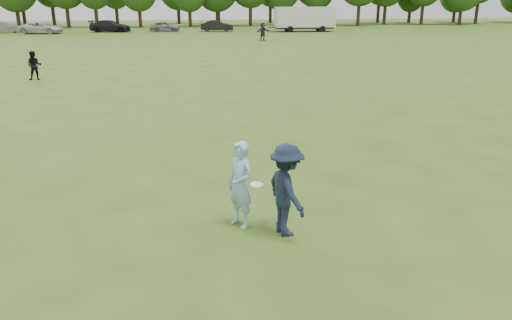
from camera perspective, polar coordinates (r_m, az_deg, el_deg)
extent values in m
plane|color=#345618|center=(10.44, 5.11, -6.42)|extent=(200.00, 200.00, 0.00)
imported|color=#91B7E1|center=(9.68, -1.81, -2.83)|extent=(0.70, 0.75, 1.72)
imported|color=#172033|center=(9.35, 3.51, -3.44)|extent=(0.96, 1.29, 1.78)
imported|color=black|center=(30.33, -24.00, 9.83)|extent=(0.83, 0.68, 1.58)
imported|color=#2A2A2A|center=(54.37, 0.79, 14.45)|extent=(1.78, 1.35, 1.87)
imported|color=slate|center=(74.56, -27.00, 13.36)|extent=(4.41, 1.74, 1.43)
imported|color=silver|center=(70.75, -23.30, 13.70)|extent=(5.57, 3.14, 1.47)
imported|color=black|center=(71.41, -16.34, 14.47)|extent=(5.55, 2.82, 1.54)
imported|color=slate|center=(70.60, -10.37, 14.79)|extent=(4.07, 1.69, 1.38)
imported|color=black|center=(70.40, -4.49, 15.04)|extent=(4.51, 1.74, 1.46)
cone|color=#FA500D|center=(62.63, 15.58, 13.56)|extent=(0.28, 0.28, 0.30)
cylinder|color=white|center=(9.50, 0.11, -2.86)|extent=(0.33, 0.33, 0.06)
cube|color=silver|center=(70.09, 5.59, 15.95)|extent=(8.00, 2.50, 2.60)
cube|color=black|center=(70.15, 5.55, 14.81)|extent=(7.60, 2.30, 0.25)
cylinder|color=black|center=(68.47, 3.94, 14.69)|extent=(0.80, 0.25, 0.80)
cylinder|color=black|center=(70.92, 3.52, 14.81)|extent=(0.80, 0.25, 0.80)
cylinder|color=black|center=(69.48, 7.61, 14.63)|extent=(0.80, 0.25, 0.80)
cylinder|color=black|center=(71.89, 7.08, 14.76)|extent=(0.80, 0.25, 0.80)
cube|color=#333333|center=(69.29, 1.88, 14.89)|extent=(1.20, 0.15, 0.12)
cylinder|color=#332114|center=(86.14, -25.55, 14.54)|extent=(0.56, 0.56, 3.25)
cylinder|color=#332114|center=(84.71, -20.72, 15.24)|extent=(0.56, 0.56, 3.71)
cylinder|color=#332114|center=(83.53, -17.78, 15.42)|extent=(0.56, 0.56, 3.46)
cylinder|color=#332114|center=(82.56, -13.12, 15.66)|extent=(0.56, 0.56, 3.14)
cylinder|color=#332114|center=(82.00, -7.56, 15.90)|extent=(0.56, 0.56, 3.01)
cylinder|color=#332114|center=(84.52, -4.45, 16.13)|extent=(0.56, 0.56, 3.23)
cylinder|color=#332114|center=(84.91, -0.64, 16.37)|extent=(0.56, 0.56, 3.77)
cylinder|color=#332114|center=(86.27, 2.84, 16.23)|extent=(0.56, 0.56, 3.33)
cylinder|color=#332114|center=(87.85, 6.95, 16.12)|extent=(0.56, 0.56, 3.22)
cylinder|color=#332114|center=(86.80, 11.63, 16.18)|extent=(0.56, 0.56, 4.15)
cylinder|color=#332114|center=(92.14, 14.50, 16.01)|extent=(0.56, 0.56, 3.95)
cylinder|color=#332114|center=(93.32, 18.45, 15.68)|extent=(0.56, 0.56, 3.90)
cylinder|color=#332114|center=(95.13, 22.30, 15.08)|extent=(0.56, 0.56, 3.16)
cylinder|color=#332114|center=(99.40, 23.92, 15.29)|extent=(0.56, 0.56, 4.29)
cylinder|color=#332114|center=(97.20, -25.02, 14.92)|extent=(0.56, 0.56, 3.62)
cylinder|color=#332114|center=(93.32, -22.15, 15.20)|extent=(0.56, 0.56, 3.61)
cylinder|color=#332114|center=(91.97, -15.61, 15.72)|extent=(0.56, 0.56, 3.29)
cylinder|color=#332114|center=(92.70, -8.83, 16.15)|extent=(0.56, 0.56, 3.28)
cylinder|color=#332114|center=(91.32, -4.30, 16.23)|extent=(0.56, 0.56, 3.11)
cylinder|color=#332114|center=(93.77, 1.64, 16.43)|extent=(0.56, 0.56, 3.50)
cylinder|color=#332114|center=(95.90, 6.37, 16.46)|extent=(0.56, 0.56, 3.80)
cylinder|color=#332114|center=(97.84, 13.78, 16.12)|extent=(0.56, 0.56, 3.84)
cylinder|color=#332114|center=(98.90, 17.11, 15.50)|extent=(0.56, 0.56, 2.58)
cylinder|color=#332114|center=(104.39, 21.68, 15.15)|extent=(0.56, 0.56, 2.62)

